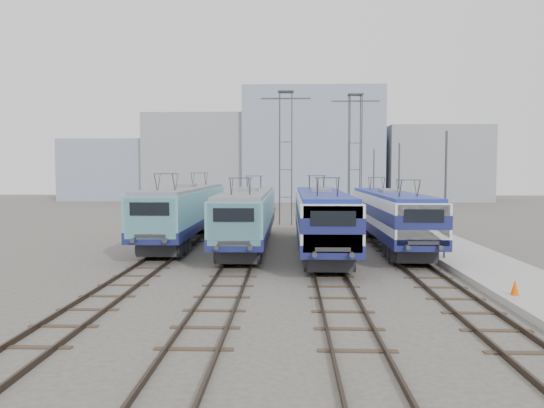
{
  "coord_description": "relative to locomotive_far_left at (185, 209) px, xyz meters",
  "views": [
    {
      "loc": [
        0.4,
        -26.21,
        4.93
      ],
      "look_at": [
        -0.73,
        7.0,
        2.82
      ],
      "focal_mm": 35.0,
      "sensor_mm": 36.0,
      "label": 1
    }
  ],
  "objects": [
    {
      "name": "safety_cone",
      "position": [
        15.51,
        -16.0,
        -1.72
      ],
      "size": [
        0.3,
        0.3,
        0.6
      ],
      "primitive_type": "cone",
      "color": "#FC4C00",
      "rests_on": "platform"
    },
    {
      "name": "ground",
      "position": [
        6.75,
        -9.52,
        -2.32
      ],
      "size": [
        160.0,
        160.0,
        0.0
      ],
      "primitive_type": "plane",
      "color": "#514C47"
    },
    {
      "name": "building_east",
      "position": [
        30.75,
        52.48,
        3.68
      ],
      "size": [
        16.0,
        12.0,
        12.0
      ],
      "primitive_type": "cube",
      "color": "gray",
      "rests_on": "ground"
    },
    {
      "name": "catenary_tower_west",
      "position": [
        6.75,
        12.48,
        4.32
      ],
      "size": [
        4.5,
        1.2,
        12.0
      ],
      "color": "#3F4247",
      "rests_on": "ground"
    },
    {
      "name": "locomotive_far_left",
      "position": [
        0.0,
        0.0,
        0.0
      ],
      "size": [
        2.95,
        18.65,
        3.51
      ],
      "color": "navy",
      "rests_on": "ground"
    },
    {
      "name": "catenary_tower_east",
      "position": [
        13.25,
        14.48,
        4.32
      ],
      "size": [
        4.5,
        1.2,
        12.0
      ],
      "color": "#3F4247",
      "rests_on": "ground"
    },
    {
      "name": "locomotive_far_right",
      "position": [
        13.5,
        -1.97,
        -0.1
      ],
      "size": [
        2.75,
        17.37,
        3.26
      ],
      "color": "navy",
      "rests_on": "ground"
    },
    {
      "name": "mast_rear",
      "position": [
        15.35,
        16.48,
        1.18
      ],
      "size": [
        0.12,
        0.12,
        7.0
      ],
      "primitive_type": "cylinder",
      "color": "#3F4247",
      "rests_on": "ground"
    },
    {
      "name": "locomotive_center_left",
      "position": [
        4.5,
        -2.34,
        -0.1
      ],
      "size": [
        2.81,
        17.77,
        3.35
      ],
      "color": "navy",
      "rests_on": "ground"
    },
    {
      "name": "mast_front",
      "position": [
        15.35,
        -7.52,
        1.18
      ],
      "size": [
        0.12,
        0.12,
        7.0
      ],
      "primitive_type": "cylinder",
      "color": "#3F4247",
      "rests_on": "ground"
    },
    {
      "name": "mast_mid",
      "position": [
        15.35,
        4.48,
        1.18
      ],
      "size": [
        0.12,
        0.12,
        7.0
      ],
      "primitive_type": "cylinder",
      "color": "#3F4247",
      "rests_on": "ground"
    },
    {
      "name": "locomotive_center_right",
      "position": [
        9.0,
        -4.2,
        -0.02
      ],
      "size": [
        2.84,
        17.98,
        3.38
      ],
      "color": "navy",
      "rests_on": "ground"
    },
    {
      "name": "building_center",
      "position": [
        10.75,
        52.48,
        6.68
      ],
      "size": [
        22.0,
        14.0,
        18.0
      ],
      "primitive_type": "cube",
      "color": "#8892A9",
      "rests_on": "ground"
    },
    {
      "name": "building_far_west",
      "position": [
        -23.25,
        52.48,
        2.68
      ],
      "size": [
        14.0,
        10.0,
        10.0
      ],
      "primitive_type": "cube",
      "color": "#8892A9",
      "rests_on": "ground"
    },
    {
      "name": "building_west",
      "position": [
        -7.25,
        52.48,
        4.68
      ],
      "size": [
        18.0,
        12.0,
        14.0
      ],
      "primitive_type": "cube",
      "color": "gray",
      "rests_on": "ground"
    },
    {
      "name": "platform",
      "position": [
        16.95,
        -1.52,
        -2.17
      ],
      "size": [
        4.0,
        70.0,
        0.3
      ],
      "primitive_type": "cube",
      "color": "#9E9E99",
      "rests_on": "ground"
    }
  ]
}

